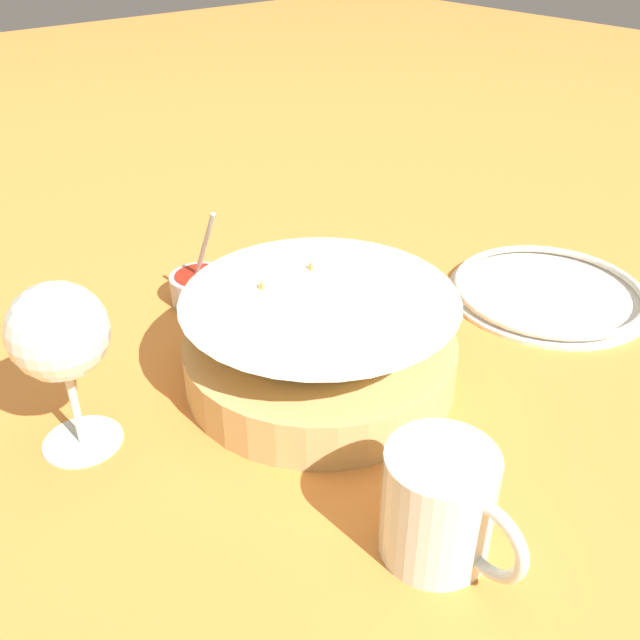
% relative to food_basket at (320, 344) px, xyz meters
% --- Properties ---
extents(ground_plane, '(4.00, 4.00, 0.00)m').
position_rel_food_basket_xyz_m(ground_plane, '(-0.03, -0.03, -0.04)').
color(ground_plane, orange).
extents(food_basket, '(0.25, 0.25, 0.10)m').
position_rel_food_basket_xyz_m(food_basket, '(0.00, 0.00, 0.00)').
color(food_basket, tan).
rests_on(food_basket, ground_plane).
extents(sauce_cup, '(0.08, 0.07, 0.12)m').
position_rel_food_basket_xyz_m(sauce_cup, '(-0.20, -0.01, -0.02)').
color(sauce_cup, '#B7B7BC').
rests_on(sauce_cup, ground_plane).
extents(wine_glass, '(0.08, 0.08, 0.15)m').
position_rel_food_basket_xyz_m(wine_glass, '(-0.06, -0.21, 0.07)').
color(wine_glass, silver).
rests_on(wine_glass, ground_plane).
extents(beer_mug, '(0.11, 0.08, 0.09)m').
position_rel_food_basket_xyz_m(beer_mug, '(0.21, -0.07, 0.00)').
color(beer_mug, silver).
rests_on(beer_mug, ground_plane).
extents(side_plate, '(0.22, 0.22, 0.01)m').
position_rel_food_basket_xyz_m(side_plate, '(0.05, 0.30, -0.03)').
color(side_plate, silver).
rests_on(side_plate, ground_plane).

